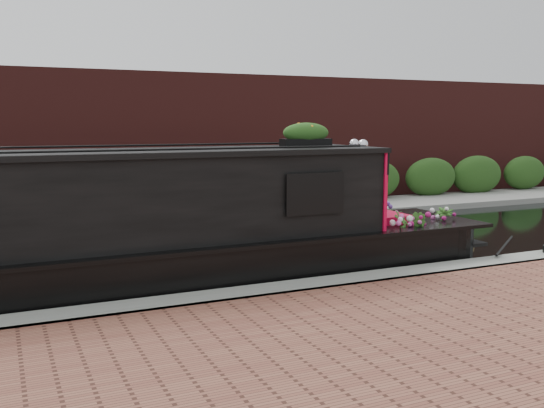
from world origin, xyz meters
name	(u,v)px	position (x,y,z in m)	size (l,w,h in m)	color
ground	(230,255)	(0.00, 0.00, 0.00)	(80.00, 80.00, 0.00)	black
near_bank_coping	(310,300)	(0.00, -3.30, 0.00)	(40.00, 0.60, 0.50)	gray
far_bank_path	(172,222)	(0.00, 4.20, 0.00)	(40.00, 2.40, 0.34)	gray
far_hedge	(163,217)	(0.00, 5.10, 0.00)	(40.00, 1.10, 2.80)	#214416
far_brick_wall	(145,207)	(0.00, 7.20, 0.00)	(40.00, 1.00, 8.00)	#4B1B19
narrowboat	(122,240)	(-2.38, -1.89, 0.82)	(11.78, 2.14, 2.75)	black
rope_fender	(461,247)	(4.03, -1.89, 0.17)	(0.35, 0.35, 0.34)	brown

